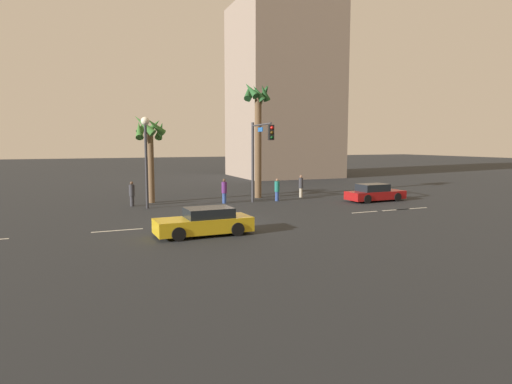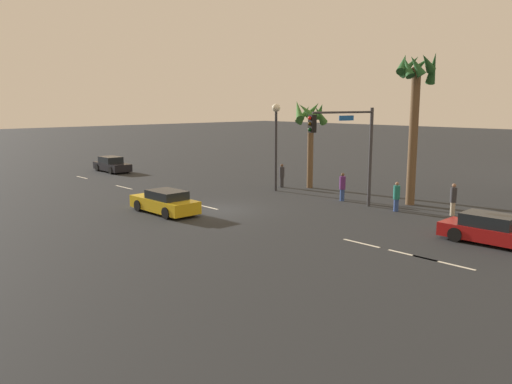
{
  "view_description": "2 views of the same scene",
  "coord_description": "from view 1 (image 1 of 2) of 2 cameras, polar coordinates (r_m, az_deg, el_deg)",
  "views": [
    {
      "loc": [
        -7.31,
        -22.8,
        4.36
      ],
      "look_at": [
        2.53,
        0.2,
        1.58
      ],
      "focal_mm": 31.27,
      "sensor_mm": 36.0,
      "label": 1
    },
    {
      "loc": [
        22.69,
        -18.28,
        6.04
      ],
      "look_at": [
        2.49,
        0.6,
        1.29
      ],
      "focal_mm": 36.13,
      "sensor_mm": 36.0,
      "label": 2
    }
  ],
  "objects": [
    {
      "name": "ground_plane",
      "position": [
        24.34,
        -5.31,
        -4.02
      ],
      "size": [
        220.0,
        220.0,
        0.0
      ],
      "primitive_type": "plane",
      "color": "#232628"
    },
    {
      "name": "lane_stripe_2",
      "position": [
        23.32,
        -17.3,
        -4.72
      ],
      "size": [
        2.48,
        0.14,
        0.01
      ],
      "primitive_type": "cube",
      "color": "silver",
      "rests_on": "ground_plane"
    },
    {
      "name": "lane_stripe_3",
      "position": [
        24.02,
        -7.9,
        -4.17
      ],
      "size": [
        2.08,
        0.14,
        0.01
      ],
      "primitive_type": "cube",
      "color": "silver",
      "rests_on": "ground_plane"
    },
    {
      "name": "lane_stripe_4",
      "position": [
        28.9,
        13.73,
        -2.52
      ],
      "size": [
        1.9,
        0.14,
        0.01
      ],
      "primitive_type": "cube",
      "color": "silver",
      "rests_on": "ground_plane"
    },
    {
      "name": "lane_stripe_5",
      "position": [
        30.44,
        17.48,
        -2.19
      ],
      "size": [
        2.2,
        0.14,
        0.01
      ],
      "primitive_type": "cube",
      "color": "silver",
      "rests_on": "ground_plane"
    },
    {
      "name": "lane_stripe_6",
      "position": [
        31.3,
        19.29,
        -2.02
      ],
      "size": [
        2.57,
        0.14,
        0.01
      ],
      "primitive_type": "cube",
      "color": "silver",
      "rests_on": "ground_plane"
    },
    {
      "name": "car_1",
      "position": [
        21.25,
        -6.6,
        -3.88
      ],
      "size": [
        4.55,
        1.9,
        1.3
      ],
      "color": "gold",
      "rests_on": "ground_plane"
    },
    {
      "name": "car_2",
      "position": [
        34.45,
        14.94,
        -0.15
      ],
      "size": [
        4.58,
        1.9,
        1.3
      ],
      "color": "maroon",
      "rests_on": "ground_plane"
    },
    {
      "name": "traffic_signal",
      "position": [
        30.91,
        0.38,
        5.6
      ],
      "size": [
        0.92,
        4.88,
        5.82
      ],
      "color": "#38383D",
      "rests_on": "ground_plane"
    },
    {
      "name": "streetlamp",
      "position": [
        30.27,
        -13.92,
        5.92
      ],
      "size": [
        0.56,
        0.56,
        6.04
      ],
      "color": "#2D2D33",
      "rests_on": "ground_plane"
    },
    {
      "name": "pedestrian_0",
      "position": [
        33.42,
        2.71,
        0.35
      ],
      "size": [
        0.45,
        0.45,
        1.69
      ],
      "color": "#2D478C",
      "rests_on": "ground_plane"
    },
    {
      "name": "pedestrian_1",
      "position": [
        31.76,
        -15.59,
        -0.17
      ],
      "size": [
        0.54,
        0.54,
        1.71
      ],
      "color": "#333338",
      "rests_on": "ground_plane"
    },
    {
      "name": "pedestrian_2",
      "position": [
        32.17,
        -4.08,
        0.19
      ],
      "size": [
        0.46,
        0.46,
        1.77
      ],
      "color": "#2D478C",
      "rests_on": "ground_plane"
    },
    {
      "name": "pedestrian_3",
      "position": [
        35.77,
        5.77,
        0.81
      ],
      "size": [
        0.48,
        0.48,
        1.77
      ],
      "color": "#B2A58C",
      "rests_on": "ground_plane"
    },
    {
      "name": "palm_tree_0",
      "position": [
        33.03,
        -13.45,
        6.82
      ],
      "size": [
        2.51,
        2.64,
        6.43
      ],
      "color": "brown",
      "rests_on": "ground_plane"
    },
    {
      "name": "palm_tree_1",
      "position": [
        35.28,
        0.2,
        9.8
      ],
      "size": [
        2.6,
        2.41,
        9.11
      ],
      "color": "brown",
      "rests_on": "ground_plane"
    },
    {
      "name": "building_2",
      "position": [
        58.48,
        3.49,
        12.73
      ],
      "size": [
        12.47,
        12.17,
        21.77
      ],
      "primitive_type": "cube",
      "rotation": [
        0.0,
        0.0,
        -0.04
      ],
      "color": "gray",
      "rests_on": "ground_plane"
    }
  ]
}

